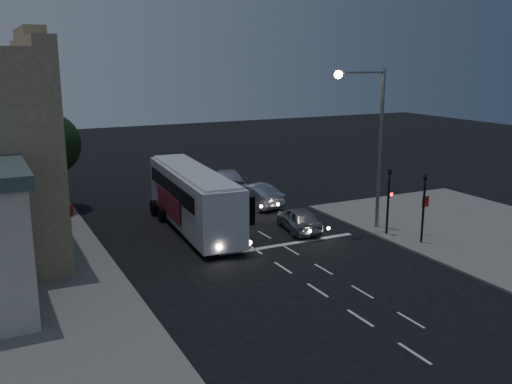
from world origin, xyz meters
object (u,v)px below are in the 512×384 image
car_sedan_a (252,195)px  regulatory_sign (425,209)px  traffic_signal_side (424,200)px  street_tree (48,142)px  streetlight (372,131)px  tour_bus (193,197)px  car_suv (299,219)px  traffic_signal_main (389,194)px  car_sedan_b (226,180)px

car_sedan_a → regulatory_sign: regulatory_sign is taller
car_sedan_a → traffic_signal_side: bearing=96.8°
car_sedan_a → street_tree: bearing=-37.6°
car_sedan_a → street_tree: street_tree is taller
car_sedan_a → streetlight: 9.94m
tour_bus → car_suv: 6.20m
tour_bus → street_tree: 10.84m
traffic_signal_main → streetlight: size_ratio=0.46×
tour_bus → street_tree: bearing=133.5°
tour_bus → car_sedan_b: 10.07m
car_suv → car_sedan_b: 11.35m
tour_bus → regulatory_sign: 12.96m
street_tree → car_sedan_b: bearing=0.6°
car_sedan_a → car_sedan_b: (0.35, 5.10, 0.02)m
streetlight → street_tree: (-15.55, 12.82, -1.23)m
tour_bus → car_suv: bearing=-26.5°
car_sedan_a → regulatory_sign: (5.52, -10.28, 0.81)m
streetlight → street_tree: streetlight is taller
car_sedan_a → traffic_signal_side: (4.52, -11.24, 1.64)m
tour_bus → car_suv: (5.23, -3.09, -1.20)m
tour_bus → street_tree: size_ratio=1.87×
street_tree → traffic_signal_main: bearing=-42.0°
regulatory_sign → car_sedan_b: bearing=108.6°
streetlight → tour_bus: bearing=152.1°
car_sedan_b → tour_bus: bearing=66.6°
car_sedan_a → streetlight: bearing=99.4°
traffic_signal_side → streetlight: streetlight is taller
traffic_signal_side → street_tree: 23.24m
traffic_signal_main → street_tree: 21.38m
car_sedan_b → traffic_signal_main: traffic_signal_main is taller
traffic_signal_side → street_tree: (-16.51, 16.22, 2.08)m
regulatory_sign → street_tree: (-17.51, 15.26, 2.90)m
regulatory_sign → streetlight: (-1.96, 2.44, 4.14)m
car_suv → street_tree: size_ratio=0.66×
car_sedan_b → street_tree: size_ratio=0.89×
traffic_signal_side → regulatory_sign: (1.00, 0.96, -0.82)m
regulatory_sign → traffic_signal_main: bearing=149.2°
car_sedan_b → traffic_signal_main: bearing=114.6°
car_sedan_a → street_tree: 13.50m
traffic_signal_main → traffic_signal_side: bearing=-70.5°
car_suv → traffic_signal_side: size_ratio=1.00×
car_sedan_a → traffic_signal_main: traffic_signal_main is taller
car_suv → regulatory_sign: bearing=154.8°
car_suv → car_sedan_b: size_ratio=0.75×
regulatory_sign → street_tree: street_tree is taller
car_sedan_b → streetlight: size_ratio=0.61×
traffic_signal_main → traffic_signal_side: (0.70, -1.98, 0.00)m
car_sedan_a → car_sedan_b: 5.11m
car_sedan_b → street_tree: (-12.34, -0.12, 3.70)m
traffic_signal_side → traffic_signal_main: bearing=109.5°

